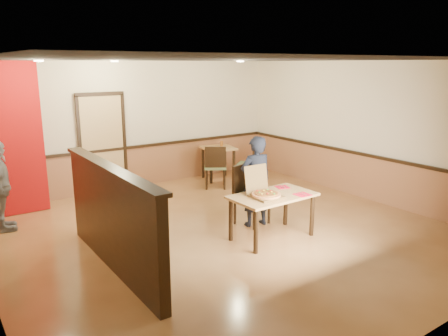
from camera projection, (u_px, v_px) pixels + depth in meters
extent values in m
plane|color=#B67B47|center=(226.00, 232.00, 7.28)|extent=(7.00, 7.00, 0.00)
plane|color=black|center=(226.00, 59.00, 6.62)|extent=(7.00, 7.00, 0.00)
plane|color=beige|center=(136.00, 125.00, 9.74)|extent=(7.00, 0.00, 7.00)
plane|color=beige|center=(366.00, 131.00, 8.90)|extent=(0.00, 7.00, 7.00)
cube|color=#99603D|center=(138.00, 167.00, 9.94)|extent=(7.00, 0.04, 0.90)
cube|color=black|center=(138.00, 146.00, 9.81)|extent=(7.00, 0.06, 0.06)
cube|color=#99603D|center=(362.00, 176.00, 9.10)|extent=(0.04, 7.00, 0.90)
cube|color=black|center=(363.00, 154.00, 8.98)|extent=(0.06, 7.00, 0.06)
cube|color=tan|center=(103.00, 144.00, 9.35)|extent=(0.90, 0.06, 2.10)
cube|color=black|center=(112.00, 220.00, 5.84)|extent=(0.14, 3.00, 1.40)
cube|color=black|center=(109.00, 168.00, 5.67)|extent=(0.20, 3.10, 0.05)
cylinder|color=beige|center=(39.00, 61.00, 6.78)|extent=(0.14, 0.14, 0.02)
cylinder|color=beige|center=(114.00, 61.00, 8.18)|extent=(0.14, 0.14, 0.02)
cylinder|color=beige|center=(240.00, 61.00, 8.60)|extent=(0.14, 0.14, 0.02)
cube|color=tan|center=(273.00, 196.00, 6.89)|extent=(1.37, 0.80, 0.04)
cylinder|color=black|center=(256.00, 232.00, 6.39)|extent=(0.07, 0.07, 0.68)
cylinder|color=black|center=(231.00, 220.00, 6.87)|extent=(0.07, 0.07, 0.68)
cylinder|color=black|center=(312.00, 215.00, 7.07)|extent=(0.07, 0.07, 0.68)
cylinder|color=black|center=(286.00, 206.00, 7.55)|extent=(0.07, 0.07, 0.68)
cube|color=#5E6D3F|center=(252.00, 196.00, 7.55)|extent=(0.62, 0.62, 0.07)
cube|color=black|center=(242.00, 178.00, 7.64)|extent=(0.49, 0.16, 0.49)
cylinder|color=black|center=(254.00, 217.00, 7.33)|extent=(0.05, 0.05, 0.45)
cylinder|color=black|center=(235.00, 212.00, 7.60)|extent=(0.05, 0.05, 0.45)
cylinder|color=black|center=(269.00, 211.00, 7.64)|extent=(0.05, 0.05, 0.45)
cylinder|color=black|center=(250.00, 206.00, 7.91)|extent=(0.05, 0.05, 0.45)
cube|color=#5E6D3F|center=(215.00, 166.00, 9.81)|extent=(0.67, 0.67, 0.06)
cube|color=black|center=(215.00, 157.00, 9.53)|extent=(0.41, 0.29, 0.46)
cylinder|color=black|center=(224.00, 176.00, 10.07)|extent=(0.05, 0.05, 0.42)
cylinder|color=black|center=(224.00, 180.00, 9.68)|extent=(0.05, 0.05, 0.42)
cylinder|color=black|center=(207.00, 176.00, 10.06)|extent=(0.05, 0.05, 0.42)
cylinder|color=black|center=(206.00, 181.00, 9.67)|extent=(0.05, 0.05, 0.42)
cube|color=#5E6D3F|center=(247.00, 164.00, 10.32)|extent=(0.59, 0.59, 0.05)
cube|color=black|center=(255.00, 155.00, 10.22)|extent=(0.33, 0.28, 0.40)
cylinder|color=black|center=(242.00, 172.00, 10.59)|extent=(0.04, 0.04, 0.36)
cylinder|color=black|center=(255.00, 173.00, 10.49)|extent=(0.04, 0.04, 0.36)
cylinder|color=black|center=(238.00, 175.00, 10.27)|extent=(0.04, 0.04, 0.36)
cylinder|color=black|center=(252.00, 176.00, 10.17)|extent=(0.04, 0.04, 0.36)
cube|color=tan|center=(218.00, 148.00, 10.43)|extent=(0.89, 0.89, 0.04)
cylinder|color=black|center=(211.00, 168.00, 10.16)|extent=(0.07, 0.07, 0.75)
cylinder|color=black|center=(203.00, 163.00, 10.68)|extent=(0.07, 0.07, 0.75)
cylinder|color=black|center=(234.00, 166.00, 10.37)|extent=(0.07, 0.07, 0.75)
cylinder|color=black|center=(225.00, 161.00, 10.89)|extent=(0.07, 0.07, 0.75)
imported|color=black|center=(256.00, 181.00, 7.42)|extent=(0.63, 0.47, 1.57)
imported|color=gray|center=(0.00, 186.00, 7.18)|extent=(0.48, 0.94, 1.54)
cube|color=brown|center=(266.00, 196.00, 6.74)|extent=(0.44, 0.44, 0.03)
cube|color=brown|center=(256.00, 179.00, 6.89)|extent=(0.44, 0.09, 0.43)
cylinder|color=#D0884B|center=(266.00, 195.00, 6.73)|extent=(0.59, 0.59, 0.03)
cube|color=red|center=(303.00, 195.00, 6.88)|extent=(0.23, 0.23, 0.01)
cylinder|color=white|center=(301.00, 194.00, 6.86)|extent=(0.01, 0.20, 0.01)
cube|color=white|center=(304.00, 194.00, 6.90)|extent=(0.02, 0.21, 0.00)
cube|color=red|center=(282.00, 187.00, 7.30)|extent=(0.26, 0.26, 0.00)
cylinder|color=white|center=(281.00, 187.00, 7.28)|extent=(0.06, 0.17, 0.01)
cube|color=white|center=(284.00, 187.00, 7.31)|extent=(0.07, 0.19, 0.00)
cylinder|color=brown|center=(222.00, 144.00, 10.36)|extent=(0.07, 0.07, 0.16)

